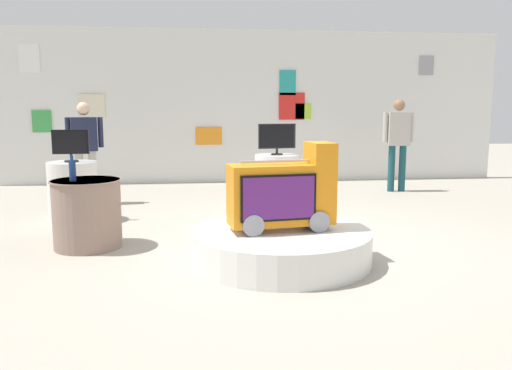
{
  "coord_description": "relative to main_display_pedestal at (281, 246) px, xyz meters",
  "views": [
    {
      "loc": [
        -1.12,
        -5.37,
        1.5
      ],
      "look_at": [
        -0.52,
        -0.25,
        0.72
      ],
      "focal_mm": 35.94,
      "sensor_mm": 36.0,
      "label": 1
    }
  ],
  "objects": [
    {
      "name": "ground_plane",
      "position": [
        0.31,
        0.54,
        -0.16
      ],
      "size": [
        30.0,
        30.0,
        0.0
      ],
      "primitive_type": "plane",
      "color": "#A8A091"
    },
    {
      "name": "display_pedestal_center_rear",
      "position": [
        -2.45,
        2.14,
        0.24
      ],
      "size": [
        0.64,
        0.64,
        0.79
      ],
      "primitive_type": "cylinder",
      "color": "silver",
      "rests_on": "ground"
    },
    {
      "name": "shopper_browsing_near_truck",
      "position": [
        -2.53,
        3.39,
        0.77
      ],
      "size": [
        0.55,
        0.26,
        1.59
      ],
      "color": "#B2ADA3",
      "rests_on": "ground"
    },
    {
      "name": "main_display_pedestal",
      "position": [
        0.0,
        0.0,
        0.0
      ],
      "size": [
        1.77,
        1.77,
        0.32
      ],
      "primitive_type": "cylinder",
      "color": "silver",
      "rests_on": "ground"
    },
    {
      "name": "bottle_on_side_table",
      "position": [
        -2.1,
        0.67,
        0.69
      ],
      "size": [
        0.07,
        0.07,
        0.27
      ],
      "color": "navy",
      "rests_on": "side_table_round"
    },
    {
      "name": "tv_on_center_rear",
      "position": [
        -2.45,
        2.14,
        0.87
      ],
      "size": [
        0.47,
        0.18,
        0.42
      ],
      "color": "black",
      "rests_on": "display_pedestal_center_rear"
    },
    {
      "name": "display_pedestal_left_rear",
      "position": [
        0.41,
        2.85,
        0.24
      ],
      "size": [
        0.67,
        0.67,
        0.79
      ],
      "primitive_type": "cylinder",
      "color": "silver",
      "rests_on": "ground"
    },
    {
      "name": "back_wall_display",
      "position": [
        0.3,
        5.58,
        1.36
      ],
      "size": [
        10.3,
        0.13,
        3.04
      ],
      "color": "silver",
      "rests_on": "ground"
    },
    {
      "name": "shopper_browsing_rear",
      "position": [
        2.79,
        4.01,
        0.81
      ],
      "size": [
        0.56,
        0.22,
        1.65
      ],
      "color": "#194751",
      "rests_on": "ground"
    },
    {
      "name": "tv_on_left_rear",
      "position": [
        0.41,
        2.85,
        0.9
      ],
      "size": [
        0.58,
        0.18,
        0.47
      ],
      "color": "black",
      "rests_on": "display_pedestal_left_rear"
    },
    {
      "name": "novelty_firetruck_tv",
      "position": [
        0.02,
        -0.0,
        0.5
      ],
      "size": [
        1.05,
        0.53,
        0.85
      ],
      "color": "gray",
      "rests_on": "main_display_pedestal"
    },
    {
      "name": "side_table_round",
      "position": [
        -1.99,
        0.76,
        0.22
      ],
      "size": [
        0.75,
        0.75,
        0.74
      ],
      "color": "gray",
      "rests_on": "ground"
    }
  ]
}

